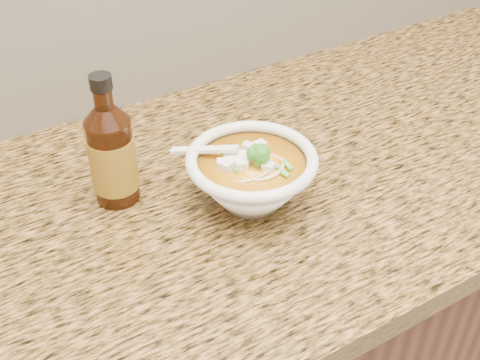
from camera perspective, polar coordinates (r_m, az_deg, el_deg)
counter_slab at (r=0.96m, az=-1.46°, el=-1.35°), size 4.00×0.68×0.04m
soup_bowl at (r=0.89m, az=1.09°, el=0.18°), size 0.19×0.19×0.11m
hot_sauce_bottle at (r=0.90m, az=-12.02°, el=2.31°), size 0.08×0.08×0.21m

